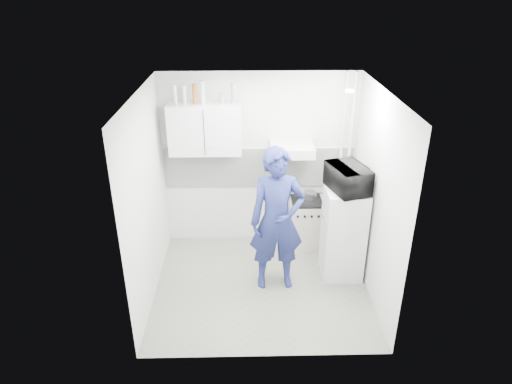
{
  "coord_description": "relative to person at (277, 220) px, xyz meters",
  "views": [
    {
      "loc": [
        -0.19,
        -4.96,
        3.78
      ],
      "look_at": [
        -0.07,
        0.3,
        1.25
      ],
      "focal_mm": 32.0,
      "sensor_mm": 36.0,
      "label": 1
    }
  ],
  "objects": [
    {
      "name": "fridge",
      "position": [
        0.91,
        0.21,
        -0.33
      ],
      "size": [
        0.53,
        0.53,
        1.27
      ],
      "primitive_type": "cube",
      "rotation": [
        0.0,
        0.0,
        -0.0
      ],
      "color": "white",
      "rests_on": "floor"
    },
    {
      "name": "wall_right",
      "position": [
        1.21,
        -0.06,
        0.34
      ],
      "size": [
        0.0,
        2.6,
        2.6
      ],
      "primitive_type": "plane",
      "rotation": [
        1.57,
        0.0,
        -1.57
      ],
      "color": "silver",
      "rests_on": "floor"
    },
    {
      "name": "canister_b",
      "position": [
        -0.7,
        1.02,
        1.31
      ],
      "size": [
        0.07,
        0.07,
        0.14
      ],
      "primitive_type": "cylinder",
      "color": "silver",
      "rests_on": "upper_cabinet"
    },
    {
      "name": "bottle_b",
      "position": [
        -1.19,
        1.02,
        1.36
      ],
      "size": [
        0.06,
        0.06,
        0.25
      ],
      "primitive_type": "cylinder",
      "color": "silver",
      "rests_on": "upper_cabinet"
    },
    {
      "name": "microwave",
      "position": [
        0.91,
        0.21,
        0.48
      ],
      "size": [
        0.7,
        0.57,
        0.33
      ],
      "primitive_type": "imported",
      "rotation": [
        0.0,
        0.0,
        1.87
      ],
      "color": "black",
      "rests_on": "fridge"
    },
    {
      "name": "floor",
      "position": [
        -0.19,
        -0.06,
        -0.96
      ],
      "size": [
        2.8,
        2.8,
        0.0
      ],
      "primitive_type": "plane",
      "color": "slate",
      "rests_on": "ground"
    },
    {
      "name": "upper_cabinet",
      "position": [
        -0.94,
        1.02,
        0.89
      ],
      "size": [
        1.0,
        0.35,
        0.7
      ],
      "primitive_type": "cube",
      "color": "white",
      "rests_on": "wall_back"
    },
    {
      "name": "pipe_b",
      "position": [
        0.99,
        1.11,
        0.34
      ],
      "size": [
        0.04,
        0.04,
        2.6
      ],
      "primitive_type": "cylinder",
      "color": "beige",
      "rests_on": "floor"
    },
    {
      "name": "backsplash",
      "position": [
        -0.19,
        1.18,
        0.24
      ],
      "size": [
        2.74,
        0.03,
        0.6
      ],
      "primitive_type": "cube",
      "color": "white",
      "rests_on": "wall_back"
    },
    {
      "name": "bottle_c",
      "position": [
        -1.06,
        1.02,
        1.37
      ],
      "size": [
        0.06,
        0.06,
        0.27
      ],
      "primitive_type": "cylinder",
      "color": "brown",
      "rests_on": "upper_cabinet"
    },
    {
      "name": "pipe_a",
      "position": [
        1.11,
        1.11,
        0.34
      ],
      "size": [
        0.05,
        0.05,
        2.6
      ],
      "primitive_type": "cylinder",
      "color": "beige",
      "rests_on": "floor"
    },
    {
      "name": "ceiling_spot_fixture",
      "position": [
        0.81,
        0.14,
        1.61
      ],
      "size": [
        0.1,
        0.1,
        0.02
      ],
      "primitive_type": "cylinder",
      "color": "white",
      "rests_on": "ceiling"
    },
    {
      "name": "ceiling",
      "position": [
        -0.19,
        -0.06,
        1.64
      ],
      "size": [
        2.8,
        2.8,
        0.0
      ],
      "primitive_type": "plane",
      "color": "white",
      "rests_on": "wall_back"
    },
    {
      "name": "stove",
      "position": [
        0.5,
        0.94,
        -0.59
      ],
      "size": [
        0.46,
        0.46,
        0.74
      ],
      "primitive_type": "cube",
      "color": "beige",
      "rests_on": "floor"
    },
    {
      "name": "range_hood",
      "position": [
        0.26,
        0.94,
        0.61
      ],
      "size": [
        0.6,
        0.5,
        0.14
      ],
      "primitive_type": "cube",
      "color": "beige",
      "rests_on": "wall_back"
    },
    {
      "name": "bottle_e",
      "position": [
        -0.55,
        1.02,
        1.37
      ],
      "size": [
        0.07,
        0.07,
        0.27
      ],
      "primitive_type": "cylinder",
      "color": "silver",
      "rests_on": "upper_cabinet"
    },
    {
      "name": "bottle_a",
      "position": [
        -1.32,
        1.02,
        1.37
      ],
      "size": [
        0.06,
        0.06,
        0.26
      ],
      "primitive_type": "cylinder",
      "color": "silver",
      "rests_on": "upper_cabinet"
    },
    {
      "name": "bottle_d",
      "position": [
        -0.95,
        1.02,
        1.39
      ],
      "size": [
        0.07,
        0.07,
        0.31
      ],
      "primitive_type": "cylinder",
      "color": "#B2B7BC",
      "rests_on": "upper_cabinet"
    },
    {
      "name": "person",
      "position": [
        0.0,
        0.0,
        0.0
      ],
      "size": [
        0.73,
        0.51,
        1.93
      ],
      "primitive_type": "imported",
      "rotation": [
        0.0,
        0.0,
        0.07
      ],
      "color": "navy",
      "rests_on": "floor"
    },
    {
      "name": "stove_top",
      "position": [
        0.5,
        0.94,
        -0.21
      ],
      "size": [
        0.45,
        0.45,
        0.03
      ],
      "primitive_type": "cube",
      "color": "black",
      "rests_on": "stove"
    },
    {
      "name": "wall_back",
      "position": [
        -0.19,
        1.19,
        0.34
      ],
      "size": [
        2.8,
        0.0,
        2.8
      ],
      "primitive_type": "plane",
      "rotation": [
        1.57,
        0.0,
        0.0
      ],
      "color": "silver",
      "rests_on": "floor"
    },
    {
      "name": "saucepan",
      "position": [
        0.56,
        1.01,
        -0.14
      ],
      "size": [
        0.18,
        0.18,
        0.1
      ],
      "primitive_type": "cylinder",
      "color": "silver",
      "rests_on": "stove_top"
    },
    {
      "name": "wall_left",
      "position": [
        -1.59,
        -0.06,
        0.34
      ],
      "size": [
        0.0,
        2.6,
        2.6
      ],
      "primitive_type": "plane",
      "rotation": [
        1.57,
        0.0,
        1.57
      ],
      "color": "silver",
      "rests_on": "floor"
    }
  ]
}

